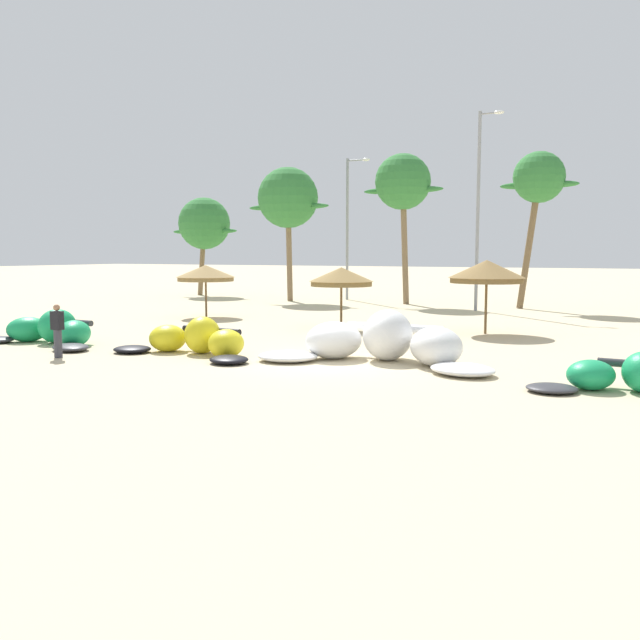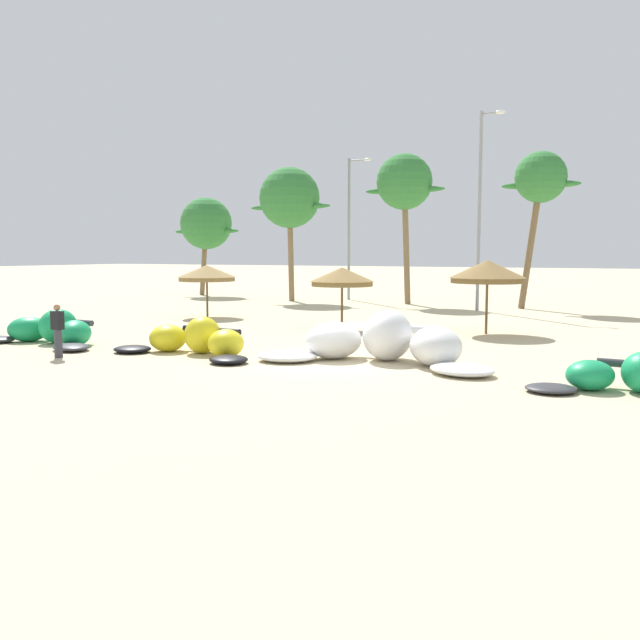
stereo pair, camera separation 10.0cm
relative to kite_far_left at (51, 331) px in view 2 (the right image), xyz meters
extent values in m
plane|color=beige|center=(10.25, 0.73, -0.46)|extent=(260.00, 260.00, 0.00)
ellipsoid|color=#199E5B|center=(-1.19, 0.05, -0.01)|extent=(1.73, 1.78, 0.89)
ellipsoid|color=#199E5B|center=(0.02, 0.29, 0.14)|extent=(1.16, 1.47, 1.20)
ellipsoid|color=#199E5B|center=(1.19, -0.07, -0.01)|extent=(1.67, 1.78, 0.89)
ellipsoid|color=#333338|center=(1.91, -0.91, -0.34)|extent=(1.73, 1.55, 0.24)
cylinder|color=#333338|center=(0.04, 0.79, 0.25)|extent=(2.30, 0.33, 0.21)
cube|color=#333338|center=(0.01, 0.15, 0.14)|extent=(0.86, 0.55, 0.04)
ellipsoid|color=black|center=(3.99, -0.34, -0.34)|extent=(1.42, 1.36, 0.23)
ellipsoid|color=yellow|center=(4.83, 0.38, -0.03)|extent=(1.60, 1.61, 0.86)
ellipsoid|color=yellow|center=(6.05, 0.58, 0.13)|extent=(1.19, 1.28, 1.17)
ellipsoid|color=yellow|center=(7.22, 0.17, -0.03)|extent=(1.53, 1.57, 0.86)
ellipsoid|color=black|center=(7.91, -0.70, -0.34)|extent=(1.54, 1.49, 0.23)
cylinder|color=black|center=(6.09, 0.99, 0.23)|extent=(2.32, 0.42, 0.21)
cube|color=black|center=(6.04, 0.46, 0.13)|extent=(0.87, 0.50, 0.04)
ellipsoid|color=white|center=(9.23, 0.40, -0.31)|extent=(2.16, 1.96, 0.30)
ellipsoid|color=white|center=(10.21, 1.46, 0.10)|extent=(2.17, 2.26, 1.11)
ellipsoid|color=white|center=(11.77, 1.89, 0.29)|extent=(1.45, 1.79, 1.50)
ellipsoid|color=white|center=(13.35, 1.52, 0.10)|extent=(2.19, 2.26, 1.11)
ellipsoid|color=white|center=(14.37, 0.49, -0.31)|extent=(2.13, 1.92, 0.30)
cylinder|color=white|center=(11.76, 2.50, 0.43)|extent=(3.01, 0.33, 0.27)
cube|color=white|center=(11.77, 1.71, 0.29)|extent=(1.11, 0.65, 0.04)
ellipsoid|color=#333338|center=(16.73, -0.73, -0.36)|extent=(1.38, 1.29, 0.19)
ellipsoid|color=#199E5B|center=(17.50, -0.04, -0.11)|extent=(1.51, 1.53, 0.70)
cylinder|color=brown|center=(-1.00, 10.44, 0.53)|extent=(0.10, 0.10, 1.97)
cone|color=#9E7F4C|center=(-1.00, 10.44, 1.81)|extent=(2.88, 2.88, 0.59)
cylinder|color=olive|center=(-1.00, 10.44, 1.41)|extent=(2.74, 2.74, 0.20)
cylinder|color=brown|center=(7.00, 8.98, 0.53)|extent=(0.10, 0.10, 1.97)
cone|color=olive|center=(7.00, 8.98, 1.81)|extent=(2.70, 2.70, 0.59)
cylinder|color=olive|center=(7.00, 8.98, 1.41)|extent=(2.56, 2.56, 0.20)
cylinder|color=brown|center=(12.88, 9.70, 0.64)|extent=(0.10, 0.10, 2.19)
cone|color=olive|center=(12.88, 9.70, 2.08)|extent=(2.95, 2.95, 0.70)
cylinder|color=brown|center=(12.88, 9.70, 1.63)|extent=(2.81, 2.81, 0.20)
cylinder|color=#383842|center=(2.67, -2.09, -0.03)|extent=(0.24, 0.24, 0.85)
cube|color=black|center=(2.67, -2.09, 0.67)|extent=(0.36, 0.22, 0.56)
sphere|color=#9E7051|center=(2.67, -2.09, 1.06)|extent=(0.20, 0.20, 0.20)
cylinder|color=brown|center=(-11.53, 24.44, 2.20)|extent=(0.85, 0.36, 5.33)
sphere|color=#337A38|center=(-11.28, 24.44, 4.86)|extent=(3.82, 3.82, 3.82)
ellipsoid|color=#337A38|center=(-12.81, 24.44, 4.29)|extent=(2.67, 0.50, 0.36)
ellipsoid|color=#337A38|center=(-9.76, 24.44, 4.29)|extent=(2.67, 0.50, 0.36)
cylinder|color=#7F6647|center=(-2.74, 22.00, 2.91)|extent=(0.50, 0.36, 6.73)
sphere|color=#337A38|center=(-2.81, 22.00, 6.27)|extent=(3.93, 3.93, 3.93)
ellipsoid|color=#337A38|center=(-4.39, 22.00, 5.68)|extent=(2.75, 0.50, 0.36)
ellipsoid|color=#337A38|center=(-1.24, 22.00, 5.68)|extent=(2.75, 0.50, 0.36)
cylinder|color=#7F6647|center=(4.88, 22.90, 3.28)|extent=(0.67, 0.36, 7.49)
sphere|color=#337A38|center=(4.72, 22.90, 7.02)|extent=(3.41, 3.41, 3.41)
ellipsoid|color=#337A38|center=(3.36, 22.90, 6.51)|extent=(2.39, 0.50, 0.36)
ellipsoid|color=#337A38|center=(6.09, 22.90, 6.51)|extent=(2.39, 0.50, 0.36)
cylinder|color=brown|center=(12.35, 22.62, 3.21)|extent=(1.20, 0.36, 7.32)
sphere|color=#337A38|center=(12.77, 22.62, 6.87)|extent=(2.84, 2.84, 2.84)
ellipsoid|color=#337A38|center=(11.64, 22.62, 6.45)|extent=(1.99, 0.50, 0.36)
ellipsoid|color=#337A38|center=(13.91, 22.62, 6.45)|extent=(1.99, 0.50, 0.36)
cylinder|color=gray|center=(0.13, 24.88, 4.24)|extent=(0.18, 0.18, 9.40)
cylinder|color=gray|center=(0.79, 24.88, 8.80)|extent=(1.32, 0.10, 0.10)
ellipsoid|color=silver|center=(1.45, 24.88, 8.80)|extent=(0.56, 0.24, 0.20)
cylinder|color=gray|center=(10.02, 20.07, 4.88)|extent=(0.18, 0.18, 10.68)
cylinder|color=gray|center=(10.53, 20.07, 10.07)|extent=(1.00, 0.10, 0.10)
ellipsoid|color=silver|center=(11.03, 20.07, 10.07)|extent=(0.56, 0.24, 0.20)
camera|label=1|loc=(18.70, -16.51, 2.70)|focal=37.62mm
camera|label=2|loc=(18.79, -16.46, 2.70)|focal=37.62mm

